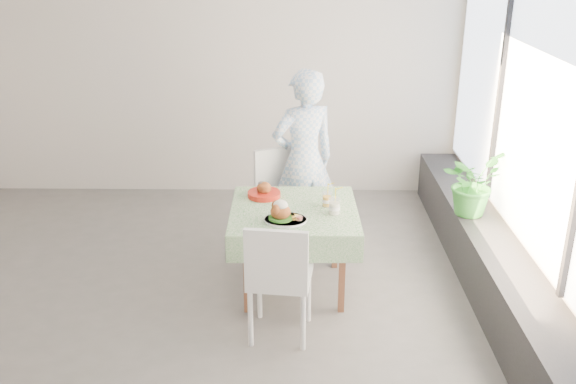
{
  "coord_description": "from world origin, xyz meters",
  "views": [
    {
      "loc": [
        1.15,
        -4.73,
        2.82
      ],
      "look_at": [
        1.08,
        0.21,
        0.87
      ],
      "focal_mm": 40.0,
      "sensor_mm": 36.0,
      "label": 1
    }
  ],
  "objects_px": {
    "chair_near": "(280,300)",
    "potted_plant": "(472,182)",
    "chair_far": "(286,221)",
    "diner": "(304,161)",
    "main_dish": "(283,214)",
    "juice_cup_orange": "(327,200)",
    "cafe_table": "(294,240)"
  },
  "relations": [
    {
      "from": "chair_far",
      "to": "diner",
      "type": "xyz_separation_m",
      "value": [
        0.17,
        0.13,
        0.57
      ]
    },
    {
      "from": "diner",
      "to": "potted_plant",
      "type": "bearing_deg",
      "value": 142.37
    },
    {
      "from": "chair_far",
      "to": "potted_plant",
      "type": "bearing_deg",
      "value": -7.64
    },
    {
      "from": "potted_plant",
      "to": "main_dish",
      "type": "bearing_deg",
      "value": -156.04
    },
    {
      "from": "cafe_table",
      "to": "chair_far",
      "type": "xyz_separation_m",
      "value": [
        -0.08,
        0.72,
        -0.16
      ]
    },
    {
      "from": "chair_far",
      "to": "main_dish",
      "type": "height_order",
      "value": "chair_far"
    },
    {
      "from": "diner",
      "to": "main_dish",
      "type": "bearing_deg",
      "value": 56.73
    },
    {
      "from": "chair_near",
      "to": "diner",
      "type": "relative_size",
      "value": 0.55
    },
    {
      "from": "cafe_table",
      "to": "main_dish",
      "type": "xyz_separation_m",
      "value": [
        -0.09,
        -0.25,
        0.34
      ]
    },
    {
      "from": "cafe_table",
      "to": "main_dish",
      "type": "bearing_deg",
      "value": -109.06
    },
    {
      "from": "cafe_table",
      "to": "potted_plant",
      "type": "height_order",
      "value": "potted_plant"
    },
    {
      "from": "chair_near",
      "to": "diner",
      "type": "bearing_deg",
      "value": 83.19
    },
    {
      "from": "chair_near",
      "to": "main_dish",
      "type": "distance_m",
      "value": 0.68
    },
    {
      "from": "chair_near",
      "to": "cafe_table",
      "type": "bearing_deg",
      "value": 81.97
    },
    {
      "from": "cafe_table",
      "to": "chair_far",
      "type": "bearing_deg",
      "value": 96.53
    },
    {
      "from": "chair_far",
      "to": "juice_cup_orange",
      "type": "relative_size",
      "value": 4.1
    },
    {
      "from": "chair_near",
      "to": "main_dish",
      "type": "xyz_separation_m",
      "value": [
        0.01,
        0.46,
        0.5
      ]
    },
    {
      "from": "chair_near",
      "to": "main_dish",
      "type": "height_order",
      "value": "chair_near"
    },
    {
      "from": "juice_cup_orange",
      "to": "potted_plant",
      "type": "distance_m",
      "value": 1.39
    },
    {
      "from": "chair_near",
      "to": "potted_plant",
      "type": "distance_m",
      "value": 2.14
    },
    {
      "from": "main_dish",
      "to": "cafe_table",
      "type": "bearing_deg",
      "value": 70.94
    },
    {
      "from": "chair_near",
      "to": "juice_cup_orange",
      "type": "distance_m",
      "value": 1.0
    },
    {
      "from": "potted_plant",
      "to": "chair_far",
      "type": "bearing_deg",
      "value": 172.36
    },
    {
      "from": "chair_far",
      "to": "diner",
      "type": "height_order",
      "value": "diner"
    },
    {
      "from": "cafe_table",
      "to": "diner",
      "type": "relative_size",
      "value": 0.6
    },
    {
      "from": "diner",
      "to": "juice_cup_orange",
      "type": "height_order",
      "value": "diner"
    },
    {
      "from": "cafe_table",
      "to": "potted_plant",
      "type": "xyz_separation_m",
      "value": [
        1.59,
        0.5,
        0.34
      ]
    },
    {
      "from": "chair_near",
      "to": "potted_plant",
      "type": "bearing_deg",
      "value": 35.41
    },
    {
      "from": "diner",
      "to": "potted_plant",
      "type": "xyz_separation_m",
      "value": [
        1.51,
        -0.35,
        -0.08
      ]
    },
    {
      "from": "diner",
      "to": "main_dish",
      "type": "height_order",
      "value": "diner"
    },
    {
      "from": "diner",
      "to": "juice_cup_orange",
      "type": "xyz_separation_m",
      "value": [
        0.19,
        -0.78,
        -0.08
      ]
    },
    {
      "from": "juice_cup_orange",
      "to": "diner",
      "type": "bearing_deg",
      "value": 103.55
    }
  ]
}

